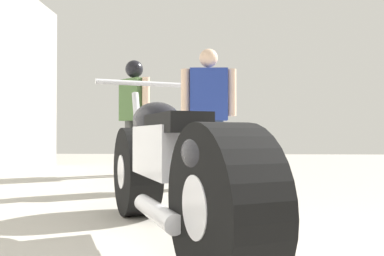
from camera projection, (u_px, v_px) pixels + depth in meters
The scene contains 4 objects.
ground_plane at pixel (219, 197), 3.94m from camera, with size 16.83×16.83×0.00m, color #A8A399.
motorcycle_maroon_cruiser at pixel (168, 169), 2.30m from camera, with size 1.18×2.20×1.07m.
mechanic_in_blue at pixel (209, 109), 4.63m from camera, with size 0.68×0.26×1.69m.
mechanic_with_helmet at pixel (134, 106), 6.06m from camera, with size 0.61×0.57×1.83m.
Camera 1 is at (-0.12, -0.46, 0.65)m, focal length 35.70 mm.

